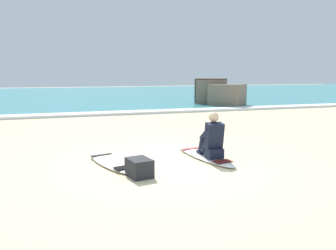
# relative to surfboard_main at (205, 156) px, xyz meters

# --- Properties ---
(ground_plane) EXTENTS (80.00, 80.00, 0.00)m
(ground_plane) POSITION_rel_surfboard_main_xyz_m (-0.87, -0.34, -0.04)
(ground_plane) COLOR beige
(sea) EXTENTS (80.00, 28.00, 0.10)m
(sea) POSITION_rel_surfboard_main_xyz_m (-0.87, 21.98, 0.01)
(sea) COLOR teal
(sea) RESTS_ON ground
(breaking_foam) EXTENTS (80.00, 0.90, 0.11)m
(breaking_foam) POSITION_rel_surfboard_main_xyz_m (-0.87, 8.28, 0.02)
(breaking_foam) COLOR white
(breaking_foam) RESTS_ON ground
(surfboard_main) EXTENTS (0.79, 2.17, 0.08)m
(surfboard_main) POSITION_rel_surfboard_main_xyz_m (0.00, 0.00, 0.00)
(surfboard_main) COLOR white
(surfboard_main) RESTS_ON ground
(surfer_seated) EXTENTS (0.38, 0.71, 0.95)m
(surfer_seated) POSITION_rel_surfboard_main_xyz_m (0.05, -0.26, 0.40)
(surfer_seated) COLOR black
(surfer_seated) RESTS_ON surfboard_main
(surfboard_spare_near) EXTENTS (0.96, 1.97, 0.08)m
(surfboard_spare_near) POSITION_rel_surfboard_main_xyz_m (-1.99, 0.10, 0.00)
(surfboard_spare_near) COLOR #EFE5C6
(surfboard_spare_near) RESTS_ON ground
(rock_outcrop_distant) EXTENTS (2.48, 3.74, 1.50)m
(rock_outcrop_distant) POSITION_rel_surfboard_main_xyz_m (5.58, 10.76, 0.65)
(rock_outcrop_distant) COLOR #756656
(rock_outcrop_distant) RESTS_ON ground
(beach_bag) EXTENTS (0.45, 0.54, 0.32)m
(beach_bag) POSITION_rel_surfboard_main_xyz_m (-1.66, -0.90, 0.12)
(beach_bag) COLOR #232328
(beach_bag) RESTS_ON ground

